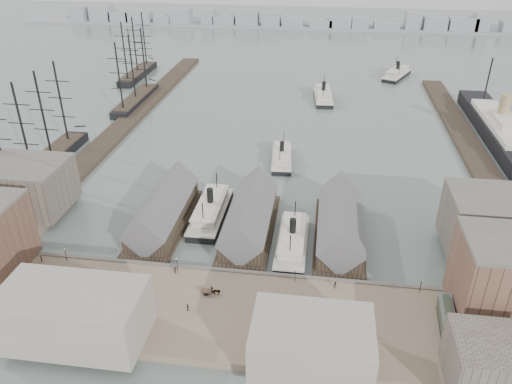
% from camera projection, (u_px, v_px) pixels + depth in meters
% --- Properties ---
extents(ground, '(900.00, 900.00, 0.00)m').
position_uv_depth(ground, '(240.00, 265.00, 132.55)').
color(ground, '#596662').
rests_on(ground, ground).
extents(quay, '(180.00, 30.00, 2.00)m').
position_uv_depth(quay, '(225.00, 314.00, 114.72)').
color(quay, '#7A6652').
rests_on(quay, ground).
extents(seawall, '(180.00, 1.20, 2.30)m').
position_uv_depth(seawall, '(237.00, 274.00, 127.49)').
color(seawall, '#59544C').
rests_on(seawall, ground).
extents(west_wharf, '(10.00, 220.00, 1.60)m').
position_uv_depth(west_wharf, '(130.00, 119.00, 227.33)').
color(west_wharf, '#2D231C').
rests_on(west_wharf, ground).
extents(east_wharf, '(10.00, 180.00, 1.60)m').
position_uv_depth(east_wharf, '(469.00, 145.00, 200.63)').
color(east_wharf, '#2D231C').
rests_on(east_wharf, ground).
extents(ferry_shed_west, '(14.00, 42.00, 12.60)m').
position_uv_depth(ferry_shed_west, '(163.00, 211.00, 148.17)').
color(ferry_shed_west, '#2D231C').
rests_on(ferry_shed_west, ground).
extents(ferry_shed_center, '(14.00, 42.00, 12.60)m').
position_uv_depth(ferry_shed_center, '(250.00, 218.00, 144.96)').
color(ferry_shed_center, '#2D231C').
rests_on(ferry_shed_center, ground).
extents(ferry_shed_east, '(14.00, 42.00, 12.60)m').
position_uv_depth(ferry_shed_east, '(340.00, 224.00, 141.76)').
color(ferry_shed_east, '#2D231C').
rests_on(ferry_shed_east, ground).
extents(warehouse_west_back, '(26.00, 20.00, 14.00)m').
position_uv_depth(warehouse_west_back, '(24.00, 187.00, 152.48)').
color(warehouse_west_back, '#60564C').
rests_on(warehouse_west_back, west_land).
extents(warehouse_east_back, '(28.00, 20.00, 15.00)m').
position_uv_depth(warehouse_east_back, '(501.00, 225.00, 132.60)').
color(warehouse_east_back, '#60564C').
rests_on(warehouse_east_back, east_land).
extents(street_bldg_center, '(24.00, 16.00, 10.00)m').
position_uv_depth(street_bldg_center, '(312.00, 343.00, 98.95)').
color(street_bldg_center, gray).
rests_on(street_bldg_center, quay).
extents(street_bldg_west, '(30.00, 16.00, 12.00)m').
position_uv_depth(street_bldg_west, '(73.00, 315.00, 104.64)').
color(street_bldg_west, gray).
rests_on(street_bldg_west, quay).
extents(street_bldg_east, '(18.00, 14.00, 11.00)m').
position_uv_depth(street_bldg_east, '(499.00, 365.00, 93.52)').
color(street_bldg_east, '#60564C').
rests_on(street_bldg_east, quay).
extents(lamp_post_far_w, '(0.44, 0.44, 3.92)m').
position_uv_depth(lamp_post_far_w, '(65.00, 252.00, 129.76)').
color(lamp_post_far_w, black).
rests_on(lamp_post_far_w, quay).
extents(lamp_post_near_w, '(0.44, 0.44, 3.92)m').
position_uv_depth(lamp_post_near_w, '(177.00, 262.00, 126.06)').
color(lamp_post_near_w, black).
rests_on(lamp_post_near_w, quay).
extents(lamp_post_near_e, '(0.44, 0.44, 3.92)m').
position_uv_depth(lamp_post_near_e, '(295.00, 272.00, 122.36)').
color(lamp_post_near_e, black).
rests_on(lamp_post_near_e, quay).
extents(lamp_post_far_e, '(0.44, 0.44, 3.92)m').
position_uv_depth(lamp_post_far_e, '(421.00, 284.00, 118.66)').
color(lamp_post_far_e, black).
rests_on(lamp_post_far_e, quay).
extents(far_shore, '(500.00, 40.00, 15.72)m').
position_uv_depth(far_shore, '(304.00, 23.00, 420.86)').
color(far_shore, gray).
rests_on(far_shore, ground).
extents(ferry_docked_west, '(8.84, 29.47, 10.52)m').
position_uv_depth(ferry_docked_west, '(211.00, 210.00, 152.85)').
color(ferry_docked_west, black).
rests_on(ferry_docked_west, ground).
extents(ferry_docked_east, '(8.23, 27.45, 9.80)m').
position_uv_depth(ferry_docked_east, '(292.00, 240.00, 138.82)').
color(ferry_docked_east, black).
rests_on(ferry_docked_east, ground).
extents(ferry_open_near, '(9.32, 24.92, 8.71)m').
position_uv_depth(ferry_open_near, '(282.00, 157.00, 188.10)').
color(ferry_open_near, black).
rests_on(ferry_open_near, ground).
extents(ferry_open_mid, '(11.05, 28.95, 10.10)m').
position_uv_depth(ferry_open_mid, '(323.00, 96.00, 252.24)').
color(ferry_open_mid, black).
rests_on(ferry_open_mid, ground).
extents(ferry_open_far, '(19.28, 28.99, 10.01)m').
position_uv_depth(ferry_open_far, '(397.00, 74.00, 287.73)').
color(ferry_open_far, black).
rests_on(ferry_open_far, ground).
extents(sailing_ship_near, '(8.46, 58.31, 34.80)m').
position_uv_depth(sailing_ship_near, '(42.00, 163.00, 181.82)').
color(sailing_ship_near, black).
rests_on(sailing_ship_near, ground).
extents(sailing_ship_mid, '(8.17, 47.18, 33.57)m').
position_uv_depth(sailing_ship_mid, '(136.00, 99.00, 247.03)').
color(sailing_ship_mid, black).
rests_on(sailing_ship_mid, ground).
extents(sailing_ship_far, '(8.15, 45.26, 33.50)m').
position_uv_depth(sailing_ship_far, '(138.00, 73.00, 289.45)').
color(sailing_ship_far, black).
rests_on(sailing_ship_far, ground).
extents(ocean_steamer, '(12.94, 94.57, 18.91)m').
position_uv_depth(ocean_steamer, '(499.00, 129.00, 207.29)').
color(ocean_steamer, black).
rests_on(ocean_steamer, ground).
extents(tram, '(3.78, 11.52, 4.03)m').
position_uv_depth(tram, '(446.00, 316.00, 109.94)').
color(tram, black).
rests_on(tram, quay).
extents(horse_cart_left, '(4.78, 2.98, 1.54)m').
position_uv_depth(horse_cart_left, '(46.00, 279.00, 123.18)').
color(horse_cart_left, black).
rests_on(horse_cart_left, quay).
extents(horse_cart_center, '(4.94, 1.67, 1.64)m').
position_uv_depth(horse_cart_center, '(214.00, 292.00, 118.92)').
color(horse_cart_center, black).
rests_on(horse_cart_center, quay).
extents(horse_cart_right, '(4.72, 2.00, 1.63)m').
position_uv_depth(horse_cart_right, '(323.00, 317.00, 111.31)').
color(horse_cart_right, black).
rests_on(horse_cart_right, quay).
extents(pedestrian_0, '(0.56, 0.69, 1.69)m').
position_uv_depth(pedestrian_0, '(41.00, 259.00, 130.36)').
color(pedestrian_0, black).
rests_on(pedestrian_0, quay).
extents(pedestrian_1, '(0.93, 1.04, 1.76)m').
position_uv_depth(pedestrian_1, '(57.00, 286.00, 120.74)').
color(pedestrian_1, black).
rests_on(pedestrian_1, quay).
extents(pedestrian_2, '(0.98, 1.31, 1.80)m').
position_uv_depth(pedestrian_2, '(175.00, 270.00, 126.09)').
color(pedestrian_2, black).
rests_on(pedestrian_2, quay).
extents(pedestrian_3, '(0.82, 1.13, 1.77)m').
position_uv_depth(pedestrian_3, '(188.00, 307.00, 114.14)').
color(pedestrian_3, black).
rests_on(pedestrian_3, quay).
extents(pedestrian_4, '(0.97, 0.97, 1.70)m').
position_uv_depth(pedestrian_4, '(212.00, 289.00, 119.66)').
color(pedestrian_4, black).
rests_on(pedestrian_4, quay).
extents(pedestrian_5, '(0.82, 0.75, 1.83)m').
position_uv_depth(pedestrian_5, '(279.00, 305.00, 114.66)').
color(pedestrian_5, black).
rests_on(pedestrian_5, quay).
extents(pedestrian_6, '(0.69, 0.88, 1.77)m').
position_uv_depth(pedestrian_6, '(335.00, 285.00, 121.15)').
color(pedestrian_6, black).
rests_on(pedestrian_6, quay).
extents(pedestrian_7, '(1.31, 1.00, 1.80)m').
position_uv_depth(pedestrian_7, '(375.00, 334.00, 106.83)').
color(pedestrian_7, black).
rests_on(pedestrian_7, quay).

